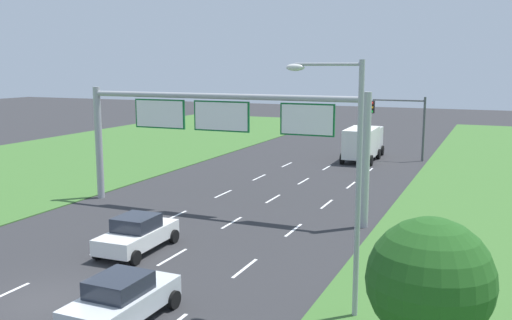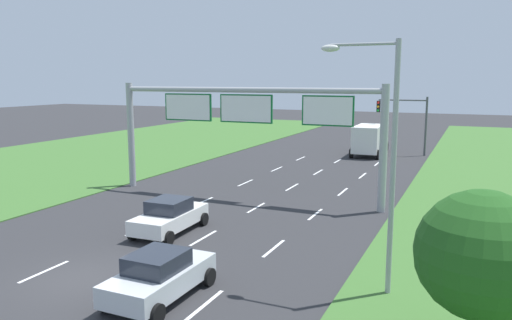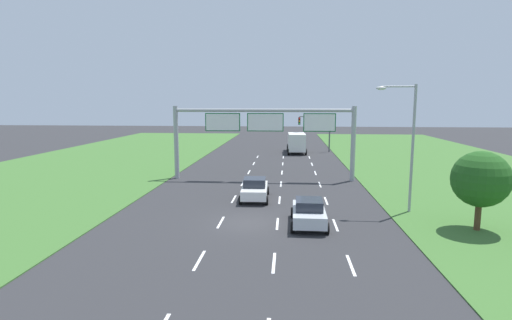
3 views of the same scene
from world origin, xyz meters
The scene contains 11 objects.
ground_plane centered at (0.00, 0.00, 0.00)m, with size 200.00×200.00×0.00m, color #2D2D30.
lane_dashes_inner_left centered at (-1.75, 6.00, 0.00)m, with size 0.14×50.40×0.01m.
lane_dashes_inner_right centered at (1.75, 6.00, 0.00)m, with size 0.14×50.40×0.01m.
lane_dashes_slip centered at (5.25, 6.00, 0.00)m, with size 0.14×50.40×0.01m.
car_near_red centered at (3.63, -0.15, 0.80)m, with size 2.20×4.23×1.61m.
car_lead_silver centered at (-0.15, 6.11, 0.81)m, with size 2.23×4.41×1.64m.
box_truck centered at (3.58, 35.10, 1.60)m, with size 2.83×7.28×2.90m.
sign_gantry centered at (0.12, 13.98, 4.96)m, with size 17.24×0.44×7.00m.
traffic_light_mast centered at (6.58, 36.39, 3.87)m, with size 4.76×0.49×5.60m.
street_lamp centered at (10.15, 3.27, 5.08)m, with size 2.61×0.32×8.50m.
roadside_tree_near centered at (13.24, -0.45, 3.02)m, with size 3.19×3.19×4.63m.
Camera 1 is at (14.60, -14.54, 8.33)m, focal length 40.00 mm.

